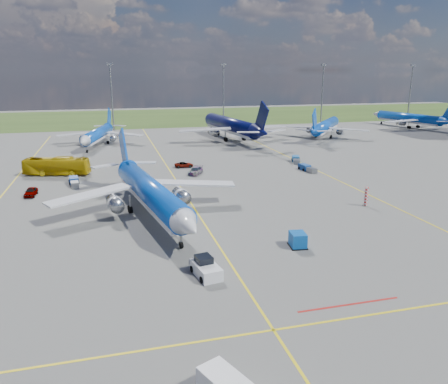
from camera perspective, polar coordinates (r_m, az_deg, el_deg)
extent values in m
plane|color=#585855|center=(54.37, -1.15, -6.35)|extent=(400.00, 400.00, 0.00)
cube|color=#2D4719|center=(200.40, -11.50, 9.50)|extent=(400.00, 80.00, 0.01)
cube|color=yellow|center=(82.44, -6.10, 1.26)|extent=(0.25, 160.00, 0.02)
cube|color=yellow|center=(37.36, 6.49, -17.47)|extent=(60.00, 0.25, 0.02)
cube|color=yellow|center=(93.10, -25.67, 1.45)|extent=(0.25, 120.00, 0.02)
cube|color=yellow|center=(100.43, 10.17, 3.70)|extent=(0.25, 120.00, 0.02)
cube|color=#A5140F|center=(42.06, 16.00, -13.96)|extent=(10.00, 0.25, 0.02)
cylinder|color=slate|center=(159.30, -14.43, 11.79)|extent=(0.50, 0.50, 22.00)
cube|color=slate|center=(159.03, -14.72, 15.85)|extent=(2.20, 0.50, 0.80)
cylinder|color=slate|center=(164.69, -0.07, 12.38)|extent=(0.50, 0.50, 22.00)
cube|color=slate|center=(164.43, -0.07, 16.32)|extent=(2.20, 0.50, 0.80)
cylinder|color=slate|center=(179.08, 12.70, 12.27)|extent=(0.50, 0.50, 22.00)
cube|color=slate|center=(178.84, 12.93, 15.88)|extent=(2.20, 0.50, 0.80)
cylinder|color=slate|center=(200.54, 23.14, 11.75)|extent=(0.50, 0.50, 22.00)
cube|color=slate|center=(200.33, 23.49, 14.96)|extent=(2.20, 0.50, 0.80)
cylinder|color=red|center=(70.97, 18.06, -0.56)|extent=(0.50, 0.50, 3.00)
cube|color=silver|center=(45.40, -2.36, -10.13)|extent=(2.80, 4.36, 1.25)
cube|color=black|center=(45.52, -2.66, -8.86)|extent=(1.82, 1.98, 0.87)
cube|color=slate|center=(47.55, -3.54, -9.04)|extent=(0.65, 2.32, 0.19)
cube|color=#0B4FA6|center=(52.98, 9.61, -6.17)|extent=(2.02, 2.40, 1.75)
imported|color=#C09E0B|center=(93.71, -21.02, 3.17)|extent=(13.26, 6.21, 3.60)
imported|color=#999999|center=(79.90, -23.91, 0.03)|extent=(2.01, 4.24, 1.40)
imported|color=#999999|center=(95.16, -5.24, 3.57)|extent=(4.17, 2.09, 1.13)
imported|color=#999999|center=(88.56, -3.73, 2.79)|extent=(4.14, 5.21, 1.41)
cube|color=#184490|center=(93.76, 10.47, 3.21)|extent=(1.87, 2.99, 1.19)
cube|color=slate|center=(91.49, 11.41, 2.78)|extent=(1.57, 2.32, 0.98)
cube|color=navy|center=(85.88, -19.02, 1.47)|extent=(1.85, 3.01, 1.21)
cube|color=slate|center=(83.13, -18.91, 0.96)|extent=(1.56, 2.33, 0.99)
cube|color=#19599A|center=(102.47, 9.35, 4.32)|extent=(2.46, 3.25, 1.22)
cube|color=slate|center=(99.67, 9.45, 3.93)|extent=(2.02, 2.54, 1.00)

